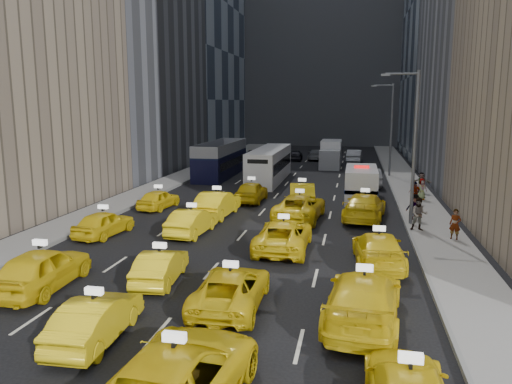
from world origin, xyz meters
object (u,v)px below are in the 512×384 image
at_px(taxi_2, 176,379).
at_px(city_bus, 270,165).
at_px(double_decker, 221,159).
at_px(pedestrian_0, 455,224).
at_px(taxi_1, 96,319).
at_px(nypd_van, 361,184).
at_px(box_truck, 331,154).

relative_size(taxi_2, city_bus, 0.51).
distance_m(taxi_2, double_decker, 38.46).
relative_size(double_decker, city_bus, 0.99).
bearing_deg(city_bus, double_decker, 155.66).
distance_m(double_decker, pedestrian_0, 27.61).
height_order(taxi_1, double_decker, double_decker).
bearing_deg(city_bus, taxi_2, -84.96).
bearing_deg(taxi_1, double_decker, -83.40).
bearing_deg(nypd_van, double_decker, 141.80).
height_order(taxi_2, nypd_van, nypd_van).
relative_size(taxi_1, taxi_2, 0.70).
xyz_separation_m(taxi_1, double_decker, (-5.42, 34.44, 0.96)).
bearing_deg(double_decker, pedestrian_0, -52.89).
xyz_separation_m(nypd_van, box_truck, (-3.20, 18.87, 0.29)).
xyz_separation_m(nypd_van, city_bus, (-8.24, 7.56, 0.33)).
bearing_deg(taxi_2, taxi_1, -33.48).
distance_m(taxi_2, box_truck, 46.43).
distance_m(double_decker, box_truck, 13.73).
bearing_deg(taxi_1, city_bus, -92.10).
relative_size(double_decker, pedestrian_0, 7.24).
relative_size(nypd_van, city_bus, 0.52).
relative_size(taxi_2, box_truck, 0.90).
distance_m(city_bus, pedestrian_0, 22.55).
bearing_deg(taxi_2, nypd_van, -94.00).
height_order(nypd_van, city_bus, city_bus).
bearing_deg(city_bus, box_truck, 64.86).
distance_m(nypd_van, pedestrian_0, 11.86).
relative_size(double_decker, box_truck, 1.74).
bearing_deg(nypd_van, taxi_1, -110.44).
xyz_separation_m(city_bus, pedestrian_0, (12.97, -18.43, -0.54)).
bearing_deg(taxi_2, pedestrian_0, -113.67).
relative_size(taxi_2, pedestrian_0, 3.75).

